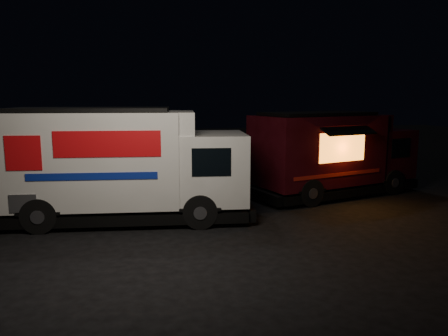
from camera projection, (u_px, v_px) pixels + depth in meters
ground at (187, 223)px, 13.56m from camera, size 80.00×80.00×0.00m
white_truck at (127, 165)px, 13.66m from camera, size 8.13×3.78×3.55m
red_truck at (335, 153)px, 17.34m from camera, size 7.50×4.27×3.30m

